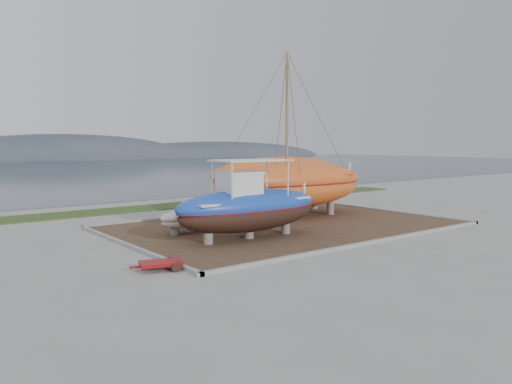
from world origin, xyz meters
TOP-DOWN VIEW (x-y plane):
  - ground at (0.00, 0.00)m, footprint 140.00×140.00m
  - dirt_patch at (0.00, 4.00)m, footprint 18.00×12.00m
  - curb_frame at (0.00, 4.00)m, footprint 18.60×12.60m
  - grass_strip at (0.00, 15.50)m, footprint 44.00×3.00m
  - sea at (0.00, 70.00)m, footprint 260.00×100.00m
  - blue_caique at (-3.84, 2.13)m, footprint 7.86×2.70m
  - white_dinghy at (-5.09, 5.34)m, footprint 4.18×2.34m
  - orange_sailboat at (2.17, 5.66)m, footprint 10.36×4.04m
  - orange_bare_hull at (2.95, 7.76)m, footprint 10.93×3.64m
  - red_trailer at (-9.80, -0.46)m, footprint 2.45×1.71m

SIDE VIEW (x-z plane):
  - ground at x=0.00m, z-range 0.00..0.00m
  - sea at x=0.00m, z-range -0.02..0.02m
  - dirt_patch at x=0.00m, z-range 0.00..0.06m
  - grass_strip at x=0.00m, z-range 0.00..0.08m
  - curb_frame at x=0.00m, z-range 0.00..0.15m
  - red_trailer at x=-9.80m, z-range 0.00..0.32m
  - white_dinghy at x=-5.09m, z-range 0.06..1.25m
  - orange_bare_hull at x=2.95m, z-range 0.06..3.61m
  - blue_caique at x=-3.84m, z-range 0.06..3.81m
  - orange_sailboat at x=2.17m, z-range 0.06..9.83m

